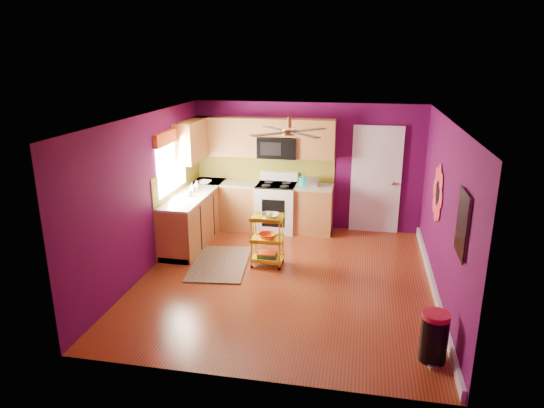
# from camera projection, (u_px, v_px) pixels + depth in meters

# --- Properties ---
(ground) EXTENTS (5.00, 5.00, 0.00)m
(ground) POSITION_uv_depth(u_px,v_px,m) (286.00, 279.00, 7.59)
(ground) COLOR maroon
(ground) RESTS_ON ground
(room_envelope) EXTENTS (4.54, 5.04, 2.52)m
(room_envelope) POSITION_uv_depth(u_px,v_px,m) (289.00, 178.00, 7.11)
(room_envelope) COLOR #510942
(room_envelope) RESTS_ON ground
(lower_cabinets) EXTENTS (2.81, 2.31, 0.94)m
(lower_cabinets) POSITION_uv_depth(u_px,v_px,m) (233.00, 212.00, 9.41)
(lower_cabinets) COLOR #9B5E2A
(lower_cabinets) RESTS_ON ground
(electric_range) EXTENTS (0.76, 0.66, 1.13)m
(electric_range) POSITION_uv_depth(u_px,v_px,m) (276.00, 207.00, 9.59)
(electric_range) COLOR white
(electric_range) RESTS_ON ground
(upper_cabinetry) EXTENTS (2.80, 2.30, 1.26)m
(upper_cabinetry) POSITION_uv_depth(u_px,v_px,m) (241.00, 140.00, 9.32)
(upper_cabinetry) COLOR #9B5E2A
(upper_cabinetry) RESTS_ON ground
(left_window) EXTENTS (0.08, 1.35, 1.08)m
(left_window) POSITION_uv_depth(u_px,v_px,m) (171.00, 152.00, 8.47)
(left_window) COLOR white
(left_window) RESTS_ON ground
(panel_door) EXTENTS (0.95, 0.11, 2.15)m
(panel_door) POSITION_uv_depth(u_px,v_px,m) (376.00, 181.00, 9.36)
(panel_door) COLOR white
(panel_door) RESTS_ON ground
(right_wall_art) EXTENTS (0.04, 2.74, 1.04)m
(right_wall_art) POSITION_uv_depth(u_px,v_px,m) (448.00, 206.00, 6.45)
(right_wall_art) COLOR black
(right_wall_art) RESTS_ON ground
(ceiling_fan) EXTENTS (1.01, 1.01, 0.26)m
(ceiling_fan) POSITION_uv_depth(u_px,v_px,m) (289.00, 131.00, 7.10)
(ceiling_fan) COLOR #BF8C3F
(ceiling_fan) RESTS_ON ground
(shag_rug) EXTENTS (1.07, 1.57, 0.02)m
(shag_rug) POSITION_uv_depth(u_px,v_px,m) (220.00, 263.00, 8.13)
(shag_rug) COLOR black
(shag_rug) RESTS_ON ground
(rolling_cart) EXTENTS (0.52, 0.38, 0.94)m
(rolling_cart) POSITION_uv_depth(u_px,v_px,m) (268.00, 238.00, 7.95)
(rolling_cart) COLOR yellow
(rolling_cart) RESTS_ON ground
(trash_can) EXTENTS (0.41, 0.41, 0.60)m
(trash_can) POSITION_uv_depth(u_px,v_px,m) (434.00, 337.00, 5.50)
(trash_can) COLOR black
(trash_can) RESTS_ON ground
(teal_kettle) EXTENTS (0.18, 0.18, 0.21)m
(teal_kettle) POSITION_uv_depth(u_px,v_px,m) (303.00, 181.00, 9.37)
(teal_kettle) COLOR #16A69E
(teal_kettle) RESTS_ON lower_cabinets
(toaster) EXTENTS (0.22, 0.15, 0.18)m
(toaster) POSITION_uv_depth(u_px,v_px,m) (313.00, 182.00, 9.30)
(toaster) COLOR beige
(toaster) RESTS_ON lower_cabinets
(soap_bottle_a) EXTENTS (0.08, 0.09, 0.19)m
(soap_bottle_a) POSITION_uv_depth(u_px,v_px,m) (192.00, 188.00, 8.87)
(soap_bottle_a) COLOR #EA3F72
(soap_bottle_a) RESTS_ON lower_cabinets
(soap_bottle_b) EXTENTS (0.12, 0.12, 0.16)m
(soap_bottle_b) POSITION_uv_depth(u_px,v_px,m) (197.00, 185.00, 9.12)
(soap_bottle_b) COLOR white
(soap_bottle_b) RESTS_ON lower_cabinets
(counter_dish) EXTENTS (0.25, 0.25, 0.06)m
(counter_dish) POSITION_uv_depth(u_px,v_px,m) (205.00, 182.00, 9.50)
(counter_dish) COLOR white
(counter_dish) RESTS_ON lower_cabinets
(counter_cup) EXTENTS (0.14, 0.14, 0.11)m
(counter_cup) POSITION_uv_depth(u_px,v_px,m) (189.00, 193.00, 8.64)
(counter_cup) COLOR white
(counter_cup) RESTS_ON lower_cabinets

